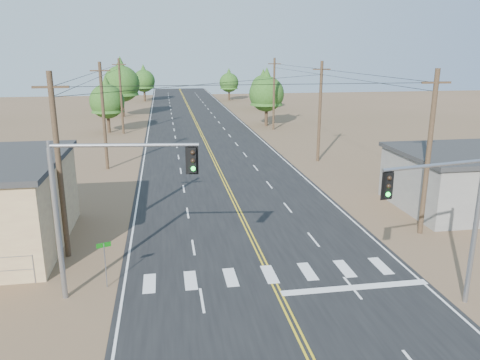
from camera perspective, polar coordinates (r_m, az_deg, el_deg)
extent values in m
cube|color=black|center=(44.67, -2.62, 1.29)|extent=(15.00, 200.00, 0.02)
cylinder|color=gray|center=(25.14, -23.83, -9.88)|extent=(0.06, 0.06, 1.50)
cylinder|color=#4C3826|center=(26.32, -21.18, 1.34)|extent=(0.30, 0.30, 10.00)
cube|color=#4C3826|center=(25.69, -22.10, 10.46)|extent=(1.80, 0.12, 0.12)
cylinder|color=#4C3826|center=(45.75, -16.29, 7.40)|extent=(0.30, 0.30, 10.00)
cube|color=#4C3826|center=(45.40, -16.69, 12.65)|extent=(1.80, 0.12, 0.12)
cylinder|color=#4C3826|center=(65.53, -14.30, 9.81)|extent=(0.30, 0.30, 10.00)
cube|color=#4C3826|center=(65.28, -14.55, 13.48)|extent=(1.80, 0.12, 0.12)
cylinder|color=#4C3826|center=(30.01, 21.99, 2.90)|extent=(0.30, 0.30, 10.00)
cube|color=#4C3826|center=(29.46, 22.82, 10.89)|extent=(1.80, 0.12, 0.12)
cylinder|color=#4C3826|center=(47.97, 9.70, 8.14)|extent=(0.30, 0.30, 10.00)
cube|color=#4C3826|center=(47.63, 9.93, 13.16)|extent=(1.80, 0.12, 0.12)
cylinder|color=#4C3826|center=(67.10, 4.15, 10.37)|extent=(0.30, 0.30, 10.00)
cube|color=#4C3826|center=(66.86, 4.23, 13.95)|extent=(1.80, 0.12, 0.12)
cylinder|color=gray|center=(22.17, -21.34, -5.27)|extent=(0.24, 0.24, 7.01)
cylinder|color=gray|center=(21.25, -22.26, 3.62)|extent=(0.18, 0.18, 0.60)
cylinder|color=gray|center=(20.35, -13.94, 4.14)|extent=(6.26, 0.96, 0.16)
cube|color=black|center=(20.09, -5.85, 2.47)|extent=(0.39, 0.34, 1.10)
sphere|color=black|center=(19.84, -5.78, 3.35)|extent=(0.20, 0.20, 0.20)
sphere|color=black|center=(19.92, -5.75, 2.36)|extent=(0.20, 0.20, 0.20)
sphere|color=#0CE533|center=(20.00, -5.73, 1.38)|extent=(0.20, 0.20, 0.20)
cylinder|color=gray|center=(22.83, 26.67, -6.00)|extent=(0.22, 0.22, 6.48)
cylinder|color=gray|center=(20.15, 22.81, 1.68)|extent=(5.01, 1.08, 0.15)
cube|color=black|center=(18.86, 17.54, -0.59)|extent=(0.37, 0.33, 1.02)
sphere|color=black|center=(18.63, 17.76, 0.23)|extent=(0.19, 0.19, 0.19)
sphere|color=black|center=(18.71, 17.68, -0.73)|extent=(0.19, 0.19, 0.19)
sphere|color=#0CE533|center=(18.80, 17.60, -1.68)|extent=(0.19, 0.19, 0.19)
cylinder|color=gray|center=(23.41, -16.09, -9.98)|extent=(0.05, 0.05, 2.27)
cube|color=#0D5E0D|center=(22.99, -16.28, -7.62)|extent=(0.65, 0.25, 0.23)
cylinder|color=#3F2D1E|center=(67.44, -15.73, 6.78)|extent=(0.43, 0.43, 2.81)
cone|color=#244D16|center=(67.00, -15.97, 10.08)|extent=(4.37, 4.37, 4.99)
sphere|color=#244D16|center=(67.09, -15.91, 9.22)|extent=(4.68, 4.68, 4.68)
cylinder|color=#3F2D1E|center=(83.32, -14.08, 8.74)|extent=(0.45, 0.45, 3.63)
cone|color=#244D16|center=(82.92, -14.31, 12.20)|extent=(5.65, 5.65, 6.46)
sphere|color=#244D16|center=(83.00, -14.25, 11.30)|extent=(6.05, 6.05, 6.05)
cylinder|color=#3F2D1E|center=(108.34, -11.55, 10.17)|extent=(0.50, 0.50, 2.92)
cone|color=#244D16|center=(108.06, -11.67, 12.31)|extent=(4.55, 4.55, 5.20)
sphere|color=#244D16|center=(108.11, -11.64, 11.75)|extent=(4.87, 4.87, 4.87)
cylinder|color=#3F2D1E|center=(70.92, 3.21, 7.86)|extent=(0.47, 0.47, 3.11)
cone|color=#244D16|center=(70.48, 3.27, 11.34)|extent=(4.84, 4.84, 5.53)
sphere|color=#244D16|center=(70.57, 3.25, 10.43)|extent=(5.19, 5.19, 5.19)
cylinder|color=#3F2D1E|center=(91.20, 2.82, 9.45)|extent=(0.42, 0.42, 2.76)
cone|color=#244D16|center=(90.87, 2.85, 11.86)|extent=(4.30, 4.30, 4.91)
sphere|color=#244D16|center=(90.94, 2.84, 11.23)|extent=(4.61, 4.61, 4.61)
cylinder|color=#3F2D1E|center=(108.25, -1.34, 10.38)|extent=(0.41, 0.41, 2.60)
cone|color=#244D16|center=(107.99, -1.36, 12.28)|extent=(4.04, 4.04, 4.61)
sphere|color=#244D16|center=(108.04, -1.35, 11.79)|extent=(4.33, 4.33, 4.33)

